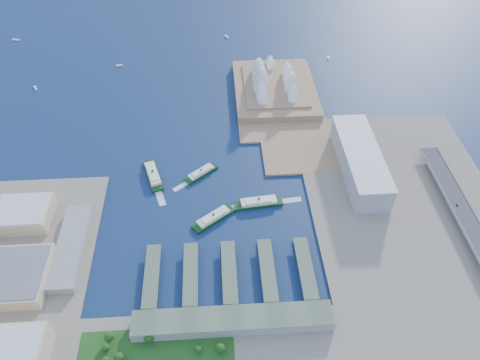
{
  "coord_description": "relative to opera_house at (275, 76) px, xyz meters",
  "views": [
    {
      "loc": [
        7.4,
        -372.39,
        432.95
      ],
      "look_at": [
        34.06,
        57.12,
        18.0
      ],
      "focal_mm": 35.0,
      "sensor_mm": 36.0,
      "label": 1
    }
  ],
  "objects": [
    {
      "name": "ground",
      "position": [
        -105.0,
        -280.0,
        -32.0
      ],
      "size": [
        3000.0,
        3000.0,
        0.0
      ],
      "primitive_type": "plane",
      "color": "#0F2246",
      "rests_on": "ground"
    },
    {
      "name": "ferry_wharves",
      "position": [
        -91.0,
        -355.0,
        -27.35
      ],
      "size": [
        184.0,
        90.0,
        9.3
      ],
      "primitive_type": null,
      "color": "#4C5A44",
      "rests_on": "ground"
    },
    {
      "name": "boat_b",
      "position": [
        -267.04,
        102.37,
        -30.53
      ],
      "size": [
        11.53,
        6.93,
        2.94
      ],
      "primitive_type": null,
      "rotation": [
        0.0,
        0.0,
        1.88
      ],
      "color": "white",
      "rests_on": "ground"
    },
    {
      "name": "ferry_c",
      "position": [
        -106.49,
        -272.01,
        -26.57
      ],
      "size": [
        54.87,
        45.85,
        10.86
      ],
      "primitive_type": null,
      "rotation": [
        0.0,
        0.0,
        2.21
      ],
      "color": "#0E3815",
      "rests_on": "ground"
    },
    {
      "name": "boat_d",
      "position": [
        -479.41,
        212.86,
        -30.71
      ],
      "size": [
        15.64,
        7.32,
        2.58
      ],
      "primitive_type": null,
      "rotation": [
        0.0,
        0.0,
        1.3
      ],
      "color": "white",
      "rests_on": "ground"
    },
    {
      "name": "terminal_building",
      "position": [
        -90.0,
        -415.0,
        -23.0
      ],
      "size": [
        200.0,
        28.0,
        12.0
      ],
      "primitive_type": "cube",
      "color": "gray",
      "rests_on": "south_land"
    },
    {
      "name": "peninsula",
      "position": [
        2.5,
        -20.0,
        -30.5
      ],
      "size": [
        135.0,
        220.0,
        3.0
      ],
      "primitive_type": "cube",
      "color": "#937150",
      "rests_on": "ground"
    },
    {
      "name": "boat_e",
      "position": [
        -70.79,
        199.56,
        -30.51
      ],
      "size": [
        8.6,
        12.6,
        2.97
      ],
      "primitive_type": null,
      "rotation": [
        0.0,
        0.0,
        0.44
      ],
      "color": "white",
      "rests_on": "ground"
    },
    {
      "name": "expressway",
      "position": [
        195.0,
        -340.0,
        -23.07
      ],
      "size": [
        26.0,
        340.0,
        11.85
      ],
      "primitive_type": null,
      "color": "gray",
      "rests_on": "east_land"
    },
    {
      "name": "ferry_d",
      "position": [
        -48.98,
        -249.87,
        -26.3
      ],
      "size": [
        61.61,
        21.88,
        11.4
      ],
      "primitive_type": null,
      "rotation": [
        0.0,
        0.0,
        1.68
      ],
      "color": "#0E3815",
      "rests_on": "ground"
    },
    {
      "name": "east_land",
      "position": [
        135.0,
        -330.0,
        -30.5
      ],
      "size": [
        240.0,
        500.0,
        3.0
      ],
      "primitive_type": "cube",
      "color": "gray",
      "rests_on": "ground"
    },
    {
      "name": "boat_c",
      "position": [
        111.54,
        107.16,
        -30.65
      ],
      "size": [
        5.63,
        12.46,
        2.7
      ],
      "primitive_type": null,
      "rotation": [
        0.0,
        0.0,
        2.96
      ],
      "color": "white",
      "rests_on": "ground"
    },
    {
      "name": "ferry_b",
      "position": [
        -121.41,
        -189.68,
        -27.27
      ],
      "size": [
        46.89,
        41.32,
        9.45
      ],
      "primitive_type": null,
      "rotation": [
        0.0,
        0.0,
        -0.89
      ],
      "color": "#0E3815",
      "rests_on": "ground"
    },
    {
      "name": "ferry_a",
      "position": [
        -185.9,
        -190.32,
        -26.2
      ],
      "size": [
        32.29,
        63.22,
        11.59
      ],
      "primitive_type": null,
      "rotation": [
        0.0,
        0.0,
        0.29
      ],
      "color": "#0E3815",
      "rests_on": "ground"
    },
    {
      "name": "opera_house",
      "position": [
        0.0,
        0.0,
        0.0
      ],
      "size": [
        134.0,
        180.0,
        58.0
      ],
      "primitive_type": null,
      "color": "white",
      "rests_on": "peninsula"
    },
    {
      "name": "boat_a",
      "position": [
        -398.49,
        37.81,
        -30.66
      ],
      "size": [
        9.67,
        13.83,
        2.67
      ],
      "primitive_type": null,
      "rotation": [
        0.0,
        0.0,
        0.5
      ],
      "color": "white",
      "rests_on": "ground"
    },
    {
      "name": "car_c",
      "position": [
        191.0,
        -280.92,
        -16.48
      ],
      "size": [
        1.87,
        4.59,
        1.33
      ],
      "primitive_type": "imported",
      "color": "slate",
      "rests_on": "expressway"
    },
    {
      "name": "toaster_building",
      "position": [
        90.0,
        -200.0,
        -11.5
      ],
      "size": [
        45.0,
        155.0,
        35.0
      ],
      "primitive_type": "cube",
      "color": "#97979C",
      "rests_on": "east_land"
    }
  ]
}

